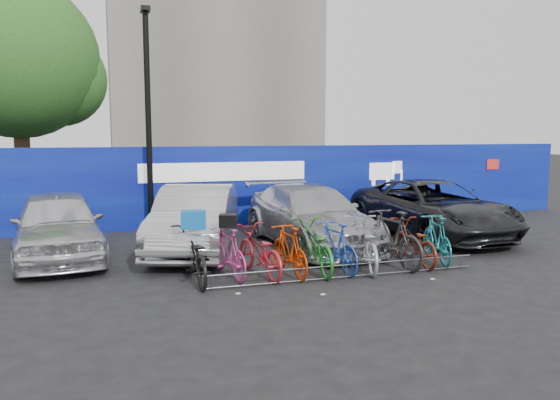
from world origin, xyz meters
name	(u,v)px	position (x,y,z in m)	size (l,w,h in m)	color
ground	(334,272)	(0.00, 0.00, 0.00)	(100.00, 100.00, 0.00)	black
hoarding	(257,185)	(0.01, 6.00, 1.20)	(22.00, 0.18, 2.40)	#09097C
tree	(25,63)	(-6.77, 10.06, 5.07)	(5.40, 5.20, 7.80)	#382314
lamppost	(148,115)	(-3.20, 5.40, 3.27)	(0.25, 0.50, 6.11)	black
bike_rack	(346,271)	(0.00, -0.60, 0.16)	(5.60, 0.03, 0.30)	#595B60
car_0	(58,225)	(-5.41, 2.87, 0.77)	(1.82, 4.52, 1.54)	silver
car_1	(195,220)	(-2.38, 2.68, 0.77)	(1.64, 4.69, 1.55)	#A9AAAE
car_2	(311,216)	(0.48, 2.58, 0.74)	(2.08, 5.12, 1.49)	#AAAAAF
car_3	(433,208)	(4.08, 2.76, 0.75)	(2.50, 5.43, 1.51)	black
bike_0	(194,255)	(-2.81, 0.07, 0.52)	(0.69, 1.97, 1.03)	black
bike_1	(229,252)	(-2.12, 0.21, 0.50)	(0.47, 1.66, 1.00)	#C03B87
bike_2	(259,251)	(-1.53, 0.14, 0.49)	(0.65, 1.87, 0.98)	#B5202D
bike_3	(289,251)	(-0.95, -0.02, 0.50)	(0.47, 1.67, 1.01)	#CF3804
bike_4	(315,246)	(-0.37, 0.11, 0.52)	(0.69, 1.99, 1.05)	#1D7423
bike_5	(335,247)	(0.02, -0.01, 0.51)	(0.48, 1.71, 1.03)	#1F41A6
bike_6	(365,244)	(0.69, 0.01, 0.52)	(0.70, 1.99, 1.05)	#96999C
bike_7	(392,238)	(1.33, 0.05, 0.61)	(0.57, 2.02, 1.21)	#2A292C
bike_8	(413,242)	(1.88, 0.09, 0.48)	(0.63, 1.81, 0.95)	maroon
bike_9	(437,239)	(2.44, 0.06, 0.52)	(0.49, 1.72, 1.03)	#1D767D
cargo_crate	(193,220)	(-2.81, 0.07, 1.20)	(0.46, 0.35, 0.33)	#0C57AB
cargo_topcase	(228,221)	(-2.12, 0.21, 1.12)	(0.34, 0.30, 0.25)	black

